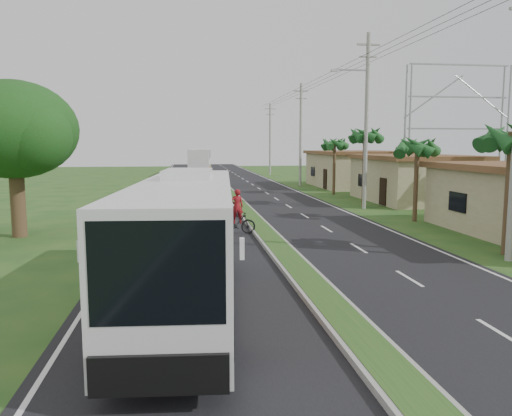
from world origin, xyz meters
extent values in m
plane|color=#20491A|center=(0.00, 0.00, 0.00)|extent=(180.00, 180.00, 0.00)
cube|color=black|center=(0.00, 20.00, 0.01)|extent=(14.00, 160.00, 0.02)
cube|color=gray|center=(0.00, 20.00, 0.10)|extent=(1.20, 160.00, 0.17)
cube|color=#20491A|center=(0.00, 20.00, 0.18)|extent=(0.95, 160.00, 0.02)
cube|color=silver|center=(-6.70, 20.00, 0.00)|extent=(0.12, 160.00, 0.01)
cube|color=silver|center=(6.70, 20.00, 0.00)|extent=(0.12, 160.00, 0.01)
cube|color=#9A9468|center=(14.00, 22.00, 1.68)|extent=(7.00, 10.00, 3.35)
cube|color=brown|center=(14.00, 22.00, 3.51)|extent=(7.60, 10.60, 0.32)
cube|color=#9A9468|center=(14.00, 36.00, 1.75)|extent=(8.00, 11.00, 3.50)
cube|color=brown|center=(14.00, 36.00, 3.66)|extent=(8.60, 11.60, 0.32)
cylinder|color=#473321|center=(9.00, 3.00, 2.50)|extent=(0.26, 0.26, 5.00)
cylinder|color=#473321|center=(9.40, 12.00, 2.30)|extent=(0.26, 0.26, 4.60)
cylinder|color=#473321|center=(8.80, 19.00, 2.70)|extent=(0.26, 0.26, 5.40)
cylinder|color=#473321|center=(9.30, 28.00, 2.40)|extent=(0.26, 0.26, 4.80)
cylinder|color=#473321|center=(17.50, 15.00, 2.60)|extent=(0.26, 0.26, 5.20)
cylinder|color=#473321|center=(-12.00, 10.00, 2.00)|extent=(0.70, 0.70, 4.00)
ellipsoid|color=#1E3F11|center=(-12.00, 10.00, 5.20)|extent=(6.00, 6.00, 4.68)
sphere|color=#1E3F11|center=(-10.80, 9.00, 4.90)|extent=(3.40, 3.40, 3.40)
cylinder|color=gray|center=(8.50, 18.00, 6.00)|extent=(0.28, 0.28, 12.00)
cube|color=gray|center=(8.50, 18.00, 11.20)|extent=(1.60, 0.12, 0.12)
cube|color=gray|center=(8.50, 18.00, 10.40)|extent=(1.20, 0.10, 0.10)
cube|color=gray|center=(7.30, 18.00, 9.50)|extent=(2.40, 0.10, 0.10)
cylinder|color=gray|center=(8.50, 38.00, 5.50)|extent=(0.28, 0.28, 11.00)
cube|color=gray|center=(8.50, 38.00, 10.20)|extent=(1.60, 0.12, 0.12)
cube|color=gray|center=(8.50, 38.00, 9.40)|extent=(1.20, 0.10, 0.10)
cylinder|color=gray|center=(8.50, 58.00, 5.25)|extent=(0.28, 0.28, 10.50)
cube|color=gray|center=(8.50, 58.00, 9.70)|extent=(1.60, 0.12, 0.12)
cube|color=gray|center=(8.50, 58.00, 8.90)|extent=(1.20, 0.10, 0.10)
cylinder|color=gray|center=(17.00, 29.50, 6.00)|extent=(0.18, 0.18, 12.00)
cylinder|color=gray|center=(27.00, 29.50, 6.00)|extent=(0.18, 0.18, 12.00)
cylinder|color=gray|center=(17.00, 30.50, 6.00)|extent=(0.18, 0.18, 12.00)
cylinder|color=gray|center=(27.00, 30.50, 6.00)|extent=(0.18, 0.18, 12.00)
cube|color=gray|center=(22.00, 30.00, 6.00)|extent=(10.00, 0.14, 0.14)
cube|color=gray|center=(22.00, 30.00, 9.00)|extent=(10.00, 0.14, 0.14)
cube|color=gray|center=(22.00, 30.00, 12.00)|extent=(10.00, 0.14, 0.14)
cube|color=silver|center=(-3.90, -1.79, 1.96)|extent=(3.31, 11.78, 3.05)
cube|color=black|center=(-3.85, -1.21, 2.63)|extent=(3.18, 9.47, 1.22)
cube|color=black|center=(-4.34, -7.53, 2.45)|extent=(2.18, 0.31, 1.71)
cube|color=red|center=(-3.99, -2.95, 1.35)|extent=(2.85, 5.21, 0.53)
cube|color=#F2AE14|center=(-3.88, -1.50, 1.11)|extent=(2.69, 3.09, 0.24)
cube|color=silver|center=(-3.81, -0.63, 3.62)|extent=(1.53, 2.42, 0.27)
cylinder|color=black|center=(-5.27, -5.38, 0.50)|extent=(0.39, 1.03, 1.01)
cylinder|color=black|center=(-3.09, -5.55, 0.50)|extent=(0.39, 1.03, 1.01)
cylinder|color=black|center=(-4.75, 1.38, 0.50)|extent=(0.39, 1.03, 1.01)
cylinder|color=black|center=(-2.57, 1.22, 0.50)|extent=(0.39, 1.03, 1.01)
cube|color=white|center=(-1.80, 58.95, 2.00)|extent=(3.78, 13.32, 3.66)
cube|color=black|center=(-1.76, 59.52, 3.10)|extent=(3.59, 9.90, 1.24)
cube|color=orange|center=(-1.88, 57.81, 1.31)|extent=(3.35, 6.48, 0.40)
cylinder|color=black|center=(-3.44, 53.62, 0.55)|extent=(0.42, 1.12, 1.10)
cylinder|color=black|center=(-0.93, 53.44, 0.55)|extent=(0.42, 1.12, 1.10)
cylinder|color=black|center=(-2.71, 63.88, 0.55)|extent=(0.42, 1.12, 1.10)
cylinder|color=black|center=(-0.20, 63.71, 0.55)|extent=(0.42, 1.12, 1.10)
imported|color=black|center=(-1.38, 9.19, 0.56)|extent=(1.89, 0.61, 1.12)
imported|color=maroon|center=(-1.38, 9.19, 1.42)|extent=(0.65, 0.44, 1.73)
camera|label=1|loc=(-3.86, -15.44, 4.48)|focal=35.00mm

